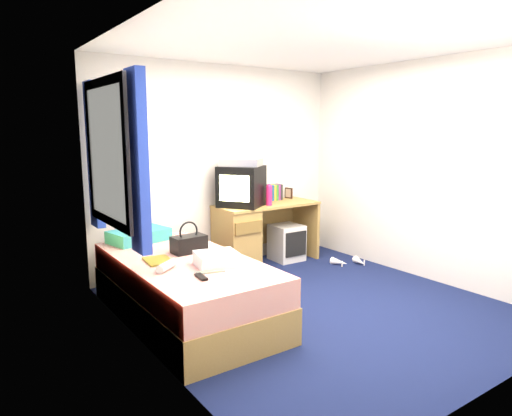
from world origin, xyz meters
TOP-DOWN VIEW (x-y plane):
  - ground at (0.00, 0.00)m, footprint 3.40×3.40m
  - room_shell at (0.00, 0.00)m, footprint 3.40×3.40m
  - bed at (-1.10, 0.46)m, footprint 1.01×2.00m
  - pillow at (-1.20, 1.28)m, footprint 0.62×0.46m
  - desk at (0.22, 1.44)m, footprint 1.30×0.55m
  - storage_cube at (0.77, 1.37)m, footprint 0.38×0.38m
  - crt_tv at (0.13, 1.44)m, footprint 0.64×0.65m
  - vcr at (0.14, 1.44)m, footprint 0.55×0.56m
  - book_row at (0.73, 1.60)m, footprint 0.20×0.13m
  - picture_frame at (0.99, 1.60)m, footprint 0.04×0.12m
  - pink_water_bottle at (0.43, 1.29)m, footprint 0.08×0.08m
  - aerosol_can at (0.41, 1.41)m, footprint 0.05×0.05m
  - handbag at (-0.97, 0.62)m, footprint 0.32×0.19m
  - towel at (-0.97, 0.12)m, footprint 0.38×0.34m
  - magazine at (-1.32, 0.51)m, footprint 0.24×0.30m
  - water_bottle at (-1.37, 0.24)m, footprint 0.20×0.17m
  - colour_swatch_fan at (-1.10, -0.01)m, footprint 0.23×0.11m
  - remote_control at (-1.23, -0.10)m, footprint 0.07×0.16m
  - window_assembly at (-1.55, 0.90)m, footprint 0.11×1.42m
  - white_heels at (1.27, 0.74)m, footprint 0.37×0.36m

SIDE VIEW (x-z plane):
  - ground at x=0.00m, z-range 0.00..0.00m
  - white_heels at x=1.27m, z-range -0.01..0.09m
  - storage_cube at x=0.77m, z-range 0.00..0.45m
  - bed at x=-1.10m, z-range 0.00..0.54m
  - desk at x=0.22m, z-range 0.03..0.78m
  - colour_swatch_fan at x=-1.10m, z-range 0.54..0.55m
  - magazine at x=-1.32m, z-range 0.54..0.55m
  - remote_control at x=-1.23m, z-range 0.54..0.56m
  - water_bottle at x=-1.37m, z-range 0.54..0.61m
  - towel at x=-0.97m, z-range 0.54..0.65m
  - pillow at x=-1.20m, z-range 0.54..0.66m
  - handbag at x=-0.97m, z-range 0.48..0.77m
  - picture_frame at x=0.99m, z-range 0.75..0.89m
  - aerosol_can at x=0.41m, z-range 0.75..0.93m
  - book_row at x=0.73m, z-range 0.75..0.95m
  - pink_water_bottle at x=0.43m, z-range 0.75..0.98m
  - crt_tv at x=0.13m, z-range 0.75..1.23m
  - vcr at x=0.14m, z-range 1.23..1.31m
  - window_assembly at x=-1.55m, z-range 0.72..2.12m
  - room_shell at x=0.00m, z-range -0.25..3.15m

